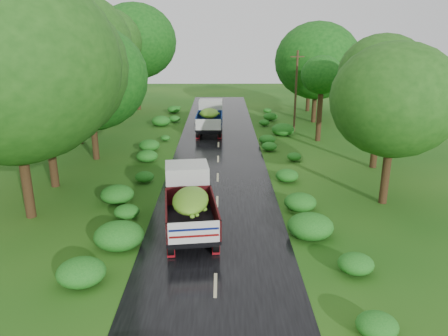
{
  "coord_description": "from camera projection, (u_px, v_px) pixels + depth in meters",
  "views": [
    {
      "loc": [
        0.22,
        -13.8,
        8.95
      ],
      "look_at": [
        0.37,
        8.68,
        1.7
      ],
      "focal_mm": 35.0,
      "sensor_mm": 36.0,
      "label": 1
    }
  ],
  "objects": [
    {
      "name": "shrubs",
      "position": [
        218.0,
        163.0,
        29.1
      ],
      "size": [
        11.9,
        44.0,
        0.7
      ],
      "color": "#176419",
      "rests_on": "ground"
    },
    {
      "name": "truck_far",
      "position": [
        210.0,
        116.0,
        38.85
      ],
      "size": [
        2.29,
        6.18,
        2.58
      ],
      "rotation": [
        0.0,
        0.0,
        -0.02
      ],
      "color": "black",
      "rests_on": "ground"
    },
    {
      "name": "trees_left",
      "position": [
        86.0,
        55.0,
        32.53
      ],
      "size": [
        6.68,
        34.14,
        9.54
      ],
      "color": "black",
      "rests_on": "ground"
    },
    {
      "name": "utility_pole",
      "position": [
        296.0,
        91.0,
        38.4
      ],
      "size": [
        1.24,
        0.28,
        7.09
      ],
      "rotation": [
        0.0,
        0.0,
        0.16
      ],
      "color": "#382616",
      "rests_on": "ground"
    },
    {
      "name": "ground",
      "position": [
        215.0,
        285.0,
        15.88
      ],
      "size": [
        120.0,
        120.0,
        0.0
      ],
      "primitive_type": "plane",
      "color": "#10450E",
      "rests_on": "ground"
    },
    {
      "name": "road_lines",
      "position": [
        217.0,
        217.0,
        21.59
      ],
      "size": [
        0.12,
        69.6,
        0.0
      ],
      "color": "#BFB78C",
      "rests_on": "road"
    },
    {
      "name": "truck_near",
      "position": [
        189.0,
        199.0,
        20.05
      ],
      "size": [
        2.86,
        6.26,
        2.54
      ],
      "rotation": [
        0.0,
        0.0,
        0.12
      ],
      "color": "black",
      "rests_on": "ground"
    },
    {
      "name": "trees_right",
      "position": [
        334.0,
        71.0,
        35.54
      ],
      "size": [
        5.15,
        30.58,
        7.76
      ],
      "color": "black",
      "rests_on": "ground"
    },
    {
      "name": "road",
      "position": [
        217.0,
        226.0,
        20.64
      ],
      "size": [
        6.5,
        80.0,
        0.02
      ],
      "primitive_type": "cube",
      "color": "black",
      "rests_on": "ground"
    }
  ]
}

